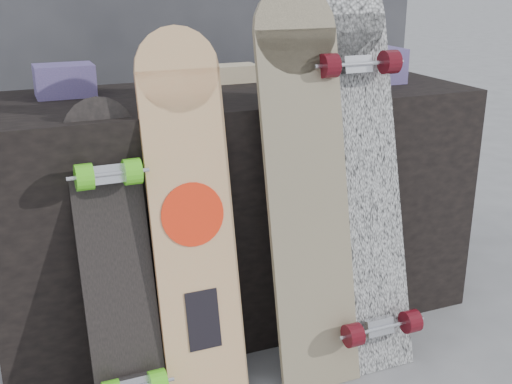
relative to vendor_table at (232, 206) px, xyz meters
name	(u,v)px	position (x,y,z in m)	size (l,w,h in m)	color
ground	(293,384)	(0.00, -0.50, -0.40)	(60.00, 60.00, 0.00)	slate
vendor_table	(232,206)	(0.00, 0.00, 0.00)	(1.60, 0.60, 0.80)	black
merch_box_purple	(65,80)	(-0.51, 0.12, 0.45)	(0.18, 0.12, 0.10)	#444083
merch_box_small	(380,65)	(0.55, -0.03, 0.46)	(0.14, 0.14, 0.12)	#444083
merch_box_flat	(226,74)	(0.05, 0.18, 0.43)	(0.22, 0.10, 0.06)	#D1B78C
longboard_geisha	(191,209)	(-0.25, -0.36, 0.15)	(0.24, 0.25, 1.04)	#C2B683
longboard_celtic	(307,180)	(0.08, -0.41, 0.21)	(0.25, 0.28, 1.15)	beige
longboard_cascadia	(359,167)	(0.27, -0.38, 0.22)	(0.27, 0.38, 1.19)	white
skateboard_dark	(116,260)	(-0.47, -0.37, 0.04)	(0.19, 0.32, 0.86)	black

